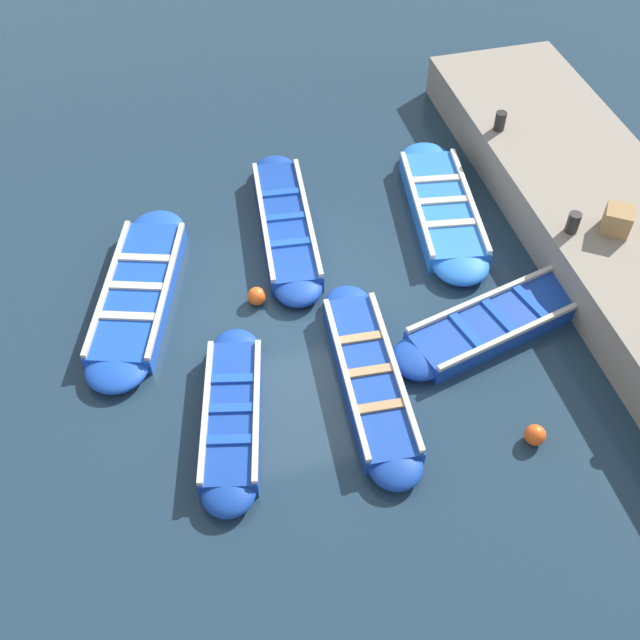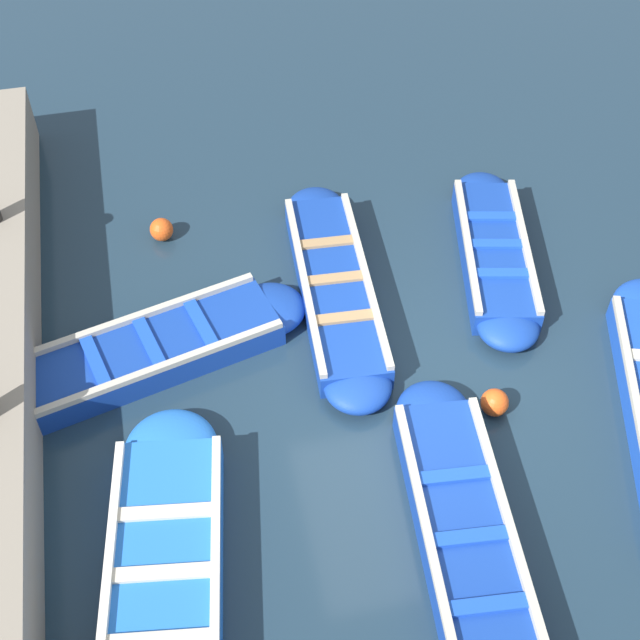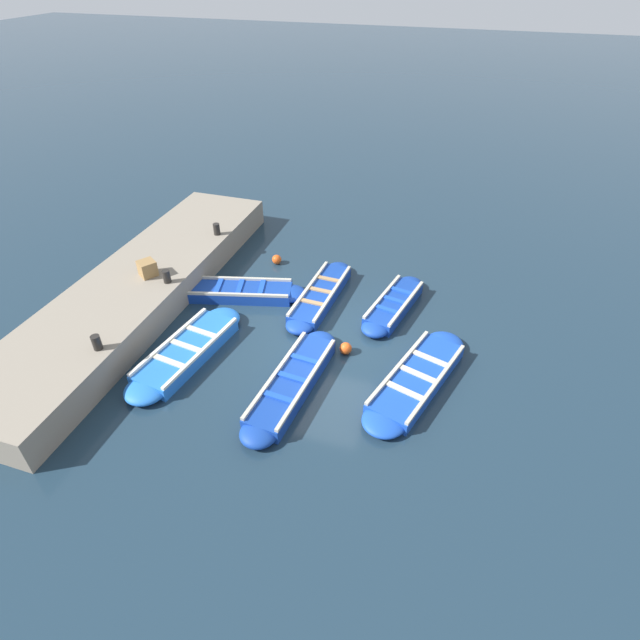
# 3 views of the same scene
# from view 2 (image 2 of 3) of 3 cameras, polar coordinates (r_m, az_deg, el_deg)

# --- Properties ---
(ground_plane) EXTENTS (120.00, 120.00, 0.00)m
(ground_plane) POSITION_cam_2_polar(r_m,az_deg,el_deg) (9.72, 6.22, -4.44)
(ground_plane) COLOR #1C303F
(boat_far_corner) EXTENTS (1.49, 3.91, 0.38)m
(boat_far_corner) POSITION_cam_2_polar(r_m,az_deg,el_deg) (8.42, -9.93, -16.17)
(boat_far_corner) COLOR blue
(boat_far_corner) RESTS_ON ground
(boat_tucked) EXTENTS (0.98, 3.72, 0.37)m
(boat_tucked) POSITION_cam_2_polar(r_m,az_deg,el_deg) (10.45, 0.96, 2.05)
(boat_tucked) COLOR navy
(boat_tucked) RESTS_ON ground
(boat_broadside) EXTENTS (3.78, 1.71, 0.37)m
(boat_broadside) POSITION_cam_2_polar(r_m,az_deg,el_deg) (9.97, -10.74, -2.01)
(boat_broadside) COLOR navy
(boat_broadside) RESTS_ON ground
(boat_inner_gap) EXTENTS (1.35, 3.17, 0.38)m
(boat_inner_gap) POSITION_cam_2_polar(r_m,az_deg,el_deg) (11.06, 11.08, 4.17)
(boat_inner_gap) COLOR navy
(boat_inner_gap) RESTS_ON ground
(boat_bow_out) EXTENTS (1.14, 3.93, 0.39)m
(boat_bow_out) POSITION_cam_2_polar(r_m,az_deg,el_deg) (8.57, 9.44, -14.08)
(boat_bow_out) COLOR navy
(boat_bow_out) RESTS_ON ground
(buoy_orange_near) EXTENTS (0.30, 0.30, 0.30)m
(buoy_orange_near) POSITION_cam_2_polar(r_m,az_deg,el_deg) (9.55, 11.11, -5.20)
(buoy_orange_near) COLOR #E05119
(buoy_orange_near) RESTS_ON ground
(buoy_yellow_far) EXTENTS (0.29, 0.29, 0.29)m
(buoy_yellow_far) POSITION_cam_2_polar(r_m,az_deg,el_deg) (11.38, -10.11, 5.72)
(buoy_yellow_far) COLOR #E05119
(buoy_yellow_far) RESTS_ON ground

